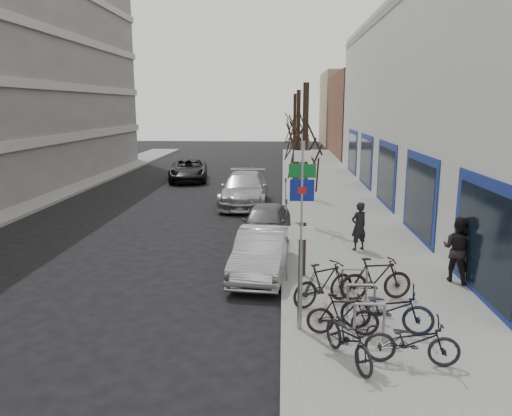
# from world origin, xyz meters

# --- Properties ---
(ground) EXTENTS (120.00, 120.00, 0.00)m
(ground) POSITION_xyz_m (0.00, 0.00, 0.00)
(ground) COLOR black
(ground) RESTS_ON ground
(sidewalk_east) EXTENTS (5.00, 70.00, 0.15)m
(sidewalk_east) POSITION_xyz_m (4.50, 10.00, 0.07)
(sidewalk_east) COLOR slate
(sidewalk_east) RESTS_ON ground
(brick_building_far) EXTENTS (12.00, 14.00, 8.00)m
(brick_building_far) POSITION_xyz_m (13.00, 40.00, 4.00)
(brick_building_far) COLOR brown
(brick_building_far) RESTS_ON ground
(tan_building_far) EXTENTS (13.00, 12.00, 9.00)m
(tan_building_far) POSITION_xyz_m (13.50, 55.00, 4.50)
(tan_building_far) COLOR #937A5B
(tan_building_far) RESTS_ON ground
(highway_sign_pole) EXTENTS (0.55, 0.10, 4.20)m
(highway_sign_pole) POSITION_xyz_m (2.40, -0.01, 2.46)
(highway_sign_pole) COLOR gray
(highway_sign_pole) RESTS_ON ground
(bike_rack) EXTENTS (0.66, 2.26, 0.83)m
(bike_rack) POSITION_xyz_m (3.80, 0.60, 0.66)
(bike_rack) COLOR gray
(bike_rack) RESTS_ON sidewalk_east
(tree_near) EXTENTS (1.80, 1.80, 5.50)m
(tree_near) POSITION_xyz_m (2.60, 3.50, 4.10)
(tree_near) COLOR black
(tree_near) RESTS_ON ground
(tree_mid) EXTENTS (1.80, 1.80, 5.50)m
(tree_mid) POSITION_xyz_m (2.60, 10.00, 4.10)
(tree_mid) COLOR black
(tree_mid) RESTS_ON ground
(tree_far) EXTENTS (1.80, 1.80, 5.50)m
(tree_far) POSITION_xyz_m (2.60, 16.50, 4.10)
(tree_far) COLOR black
(tree_far) RESTS_ON ground
(meter_front) EXTENTS (0.10, 0.08, 1.27)m
(meter_front) POSITION_xyz_m (2.15, 3.00, 0.92)
(meter_front) COLOR gray
(meter_front) RESTS_ON sidewalk_east
(meter_mid) EXTENTS (0.10, 0.08, 1.27)m
(meter_mid) POSITION_xyz_m (2.15, 8.50, 0.92)
(meter_mid) COLOR gray
(meter_mid) RESTS_ON sidewalk_east
(meter_back) EXTENTS (0.10, 0.08, 1.27)m
(meter_back) POSITION_xyz_m (2.15, 14.00, 0.92)
(meter_back) COLOR gray
(meter_back) RESTS_ON sidewalk_east
(bike_near_left) EXTENTS (1.14, 1.81, 1.06)m
(bike_near_left) POSITION_xyz_m (3.27, -1.38, 0.68)
(bike_near_left) COLOR black
(bike_near_left) RESTS_ON sidewalk_east
(bike_near_right) EXTENTS (1.56, 0.54, 0.93)m
(bike_near_right) POSITION_xyz_m (3.29, -0.26, 0.62)
(bike_near_right) COLOR black
(bike_near_right) RESTS_ON sidewalk_east
(bike_mid_curb) EXTENTS (2.04, 0.98, 1.20)m
(bike_mid_curb) POSITION_xyz_m (4.24, -0.05, 0.75)
(bike_mid_curb) COLOR black
(bike_mid_curb) RESTS_ON sidewalk_east
(bike_mid_inner) EXTENTS (1.80, 1.43, 1.10)m
(bike_mid_inner) POSITION_xyz_m (3.02, 1.37, 0.70)
(bike_mid_inner) COLOR black
(bike_mid_inner) RESTS_ON sidewalk_east
(bike_far_curb) EXTENTS (1.79, 0.71, 1.07)m
(bike_far_curb) POSITION_xyz_m (4.44, -1.40, 0.68)
(bike_far_curb) COLOR black
(bike_far_curb) RESTS_ON sidewalk_east
(bike_far_inner) EXTENTS (1.91, 0.87, 1.12)m
(bike_far_inner) POSITION_xyz_m (4.34, 1.74, 0.71)
(bike_far_inner) COLOR black
(bike_far_inner) RESTS_ON sidewalk_east
(parked_car_front) EXTENTS (1.77, 4.16, 1.34)m
(parked_car_front) POSITION_xyz_m (1.40, 3.86, 0.67)
(parked_car_front) COLOR #B1B1B6
(parked_car_front) RESTS_ON ground
(parked_car_mid) EXTENTS (2.05, 4.14, 1.36)m
(parked_car_mid) POSITION_xyz_m (1.40, 7.69, 0.68)
(parked_car_mid) COLOR #505055
(parked_car_mid) RESTS_ON ground
(parked_car_back) EXTENTS (2.25, 5.52, 1.60)m
(parked_car_back) POSITION_xyz_m (0.10, 14.36, 0.80)
(parked_car_back) COLOR #A2A2A7
(parked_car_back) RESTS_ON ground
(lane_car) EXTENTS (3.07, 5.44, 1.43)m
(lane_car) POSITION_xyz_m (-4.23, 22.39, 0.72)
(lane_car) COLOR black
(lane_car) RESTS_ON ground
(pedestrian_near) EXTENTS (0.71, 0.63, 1.63)m
(pedestrian_near) POSITION_xyz_m (4.55, 6.15, 0.97)
(pedestrian_near) COLOR black
(pedestrian_near) RESTS_ON sidewalk_east
(pedestrian_far) EXTENTS (0.81, 0.81, 1.85)m
(pedestrian_far) POSITION_xyz_m (6.80, 3.23, 1.07)
(pedestrian_far) COLOR black
(pedestrian_far) RESTS_ON sidewalk_east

